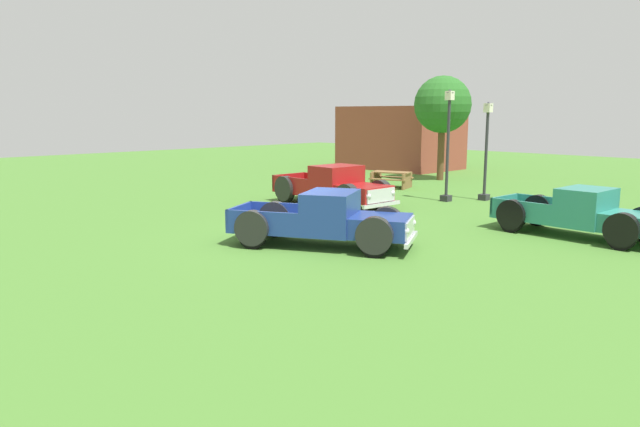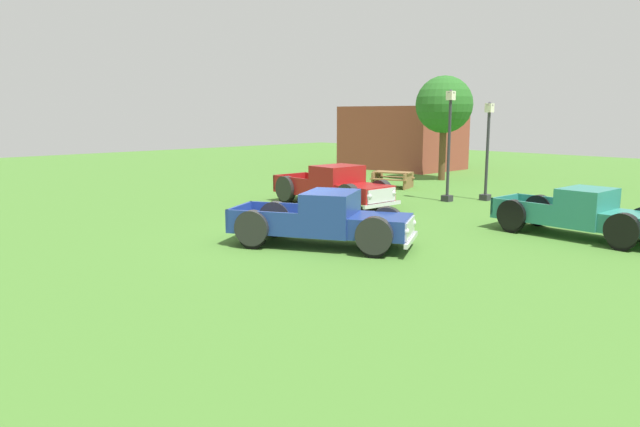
% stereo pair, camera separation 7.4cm
% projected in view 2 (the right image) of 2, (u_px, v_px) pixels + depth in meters
% --- Properties ---
extents(ground_plane, '(80.00, 80.00, 0.00)m').
position_uv_depth(ground_plane, '(295.00, 242.00, 16.45)').
color(ground_plane, '#477A2D').
extents(pickup_truck_foreground, '(5.16, 3.89, 1.51)m').
position_uv_depth(pickup_truck_foreground, '(333.00, 221.00, 15.69)').
color(pickup_truck_foreground, navy).
rests_on(pickup_truck_foreground, ground_plane).
extents(pickup_truck_behind_left, '(5.31, 2.20, 1.60)m').
position_uv_depth(pickup_truck_behind_left, '(338.00, 187.00, 22.34)').
color(pickup_truck_behind_left, maroon).
rests_on(pickup_truck_behind_left, ground_plane).
extents(pickup_truck_behind_right, '(4.82, 2.02, 1.45)m').
position_uv_depth(pickup_truck_behind_right, '(588.00, 215.00, 16.74)').
color(pickup_truck_behind_right, '#2D8475').
rests_on(pickup_truck_behind_right, ground_plane).
extents(lamp_post_near, '(0.36, 0.36, 4.03)m').
position_uv_depth(lamp_post_near, '(487.00, 149.00, 23.89)').
color(lamp_post_near, '#2D2D33').
rests_on(lamp_post_near, ground_plane).
extents(lamp_post_far, '(0.36, 0.36, 4.52)m').
position_uv_depth(lamp_post_far, '(449.00, 143.00, 23.57)').
color(lamp_post_far, '#2D2D33').
rests_on(lamp_post_far, ground_plane).
extents(picnic_table, '(2.19, 2.00, 0.78)m').
position_uv_depth(picnic_table, '(393.00, 178.00, 28.30)').
color(picnic_table, olive).
rests_on(picnic_table, ground_plane).
extents(trash_can, '(0.59, 0.59, 0.95)m').
position_uv_depth(trash_can, '(349.00, 174.00, 30.03)').
color(trash_can, '#2D6B2D').
rests_on(trash_can, ground_plane).
extents(oak_tree_center, '(3.02, 3.02, 5.54)m').
position_uv_depth(oak_tree_center, '(444.00, 105.00, 30.95)').
color(oak_tree_center, brown).
rests_on(oak_tree_center, ground_plane).
extents(brick_pavilion, '(7.02, 4.99, 4.00)m').
position_uv_depth(brick_pavilion, '(402.00, 138.00, 38.14)').
color(brick_pavilion, brown).
rests_on(brick_pavilion, ground_plane).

